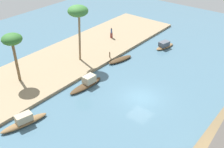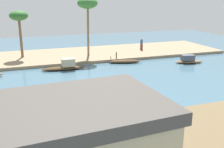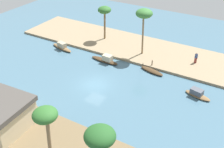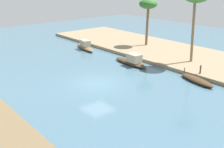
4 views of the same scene
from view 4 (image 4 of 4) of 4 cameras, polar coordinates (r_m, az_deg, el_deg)
The scene contains 7 objects.
river_water at distance 25.21m, azimuth -3.02°, elevation -1.98°, with size 69.65×69.65×0.00m, color #476B7F.
riverbank_left at distance 34.23m, azimuth 14.70°, elevation 3.45°, with size 43.52×10.07×0.35m, color #937F60.
sampan_upstream_small at distance 37.29m, azimuth -5.48°, elevation 5.68°, with size 4.89×2.03×1.24m.
sampan_with_tall_canopy at distance 30.51m, azimuth 4.07°, elevation 2.67°, with size 4.97×1.43×1.30m.
sampan_foreground at distance 26.61m, azimuth 16.83°, elevation -1.18°, with size 4.09×1.94×0.91m.
mooring_post at distance 27.85m, azimuth 17.50°, elevation 0.87°, with size 0.14×0.14×0.83m, color #4C3823.
palm_tree_left_far at distance 37.60m, azimuth 7.33°, elevation 13.61°, with size 2.34×2.34×6.04m.
Camera 4 is at (-18.82, 14.10, 9.09)m, focal length 45.05 mm.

